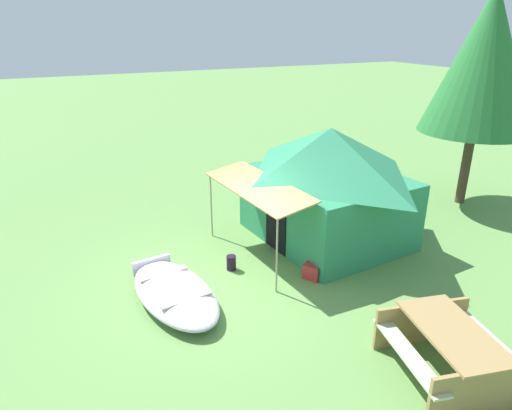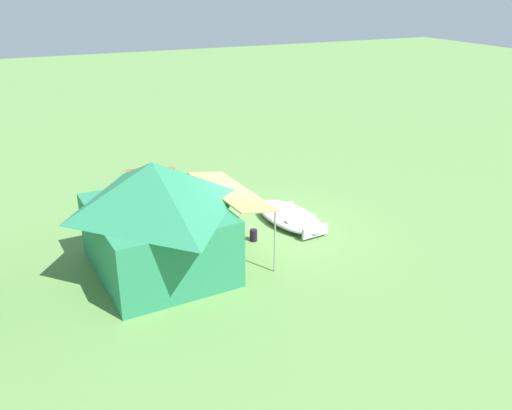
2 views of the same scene
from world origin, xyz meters
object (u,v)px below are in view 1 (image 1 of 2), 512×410
(beached_rowboat, at_px, (175,292))
(cooler_box, at_px, (316,269))
(picnic_table, at_px, (450,347))
(fuel_can, at_px, (231,263))
(pine_tree_back_right, at_px, (485,61))
(canvas_cabin_tent, at_px, (328,183))

(beached_rowboat, distance_m, cooler_box, 2.79)
(picnic_table, relative_size, cooler_box, 3.86)
(fuel_can, bearing_deg, pine_tree_back_right, 94.84)
(canvas_cabin_tent, height_order, cooler_box, canvas_cabin_tent)
(picnic_table, distance_m, pine_tree_back_right, 8.06)
(beached_rowboat, relative_size, pine_tree_back_right, 0.47)
(fuel_can, bearing_deg, canvas_cabin_tent, 99.46)
(pine_tree_back_right, bearing_deg, canvas_cabin_tent, -87.73)
(picnic_table, xyz_separation_m, fuel_can, (-4.08, -1.57, -0.32))
(canvas_cabin_tent, bearing_deg, cooler_box, -39.86)
(picnic_table, bearing_deg, canvas_cabin_tent, 167.65)
(canvas_cabin_tent, bearing_deg, picnic_table, -12.35)
(cooler_box, bearing_deg, beached_rowboat, -97.36)
(picnic_table, bearing_deg, pine_tree_back_right, 129.66)
(cooler_box, bearing_deg, fuel_can, -124.18)
(picnic_table, relative_size, pine_tree_back_right, 0.35)
(canvas_cabin_tent, distance_m, pine_tree_back_right, 5.28)
(cooler_box, bearing_deg, picnic_table, 3.05)
(canvas_cabin_tent, xyz_separation_m, fuel_can, (0.43, -2.56, -1.19))
(picnic_table, distance_m, fuel_can, 4.38)
(canvas_cabin_tent, distance_m, picnic_table, 4.69)
(picnic_table, xyz_separation_m, pine_tree_back_right, (-4.69, 5.66, 3.31))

